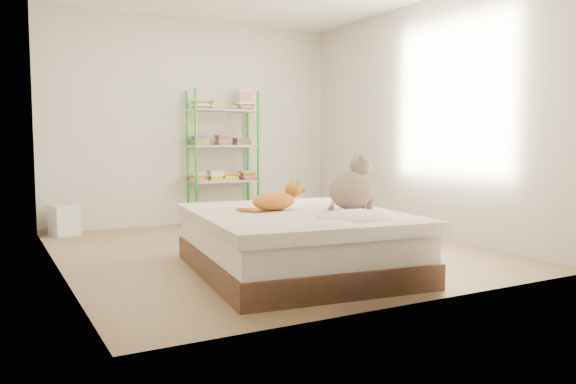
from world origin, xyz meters
TOP-DOWN VIEW (x-y plane):
  - room at (0.00, 0.00)m, footprint 3.81×4.21m
  - bed at (-0.23, -0.94)m, footprint 1.75×2.09m
  - orange_cat at (-0.35, -0.80)m, footprint 0.51×0.33m
  - grey_cat at (0.23, -1.06)m, footprint 0.45×0.39m
  - shelf_unit at (0.31, 1.88)m, footprint 0.92×0.36m
  - cardboard_box at (0.49, 1.19)m, footprint 0.51×0.51m
  - white_bin at (-1.63, 1.85)m, footprint 0.37×0.35m

SIDE VIEW (x-z plane):
  - cardboard_box at x=0.49m, z-range -0.02..0.35m
  - white_bin at x=-1.63m, z-range 0.00..0.35m
  - bed at x=-0.23m, z-range 0.00..0.49m
  - orange_cat at x=-0.35m, z-range 0.49..0.68m
  - grey_cat at x=0.23m, z-range 0.49..0.95m
  - shelf_unit at x=0.31m, z-range 0.03..1.77m
  - room at x=0.00m, z-range 0.00..2.61m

